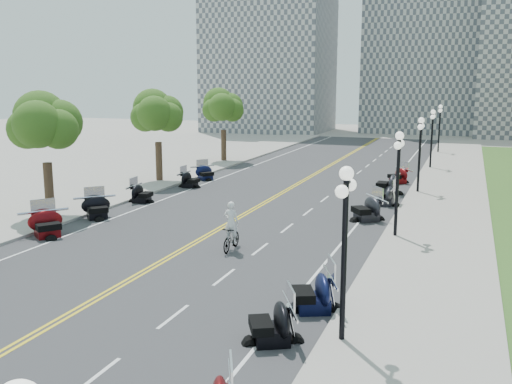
% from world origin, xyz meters
% --- Properties ---
extents(ground, '(160.00, 160.00, 0.00)m').
position_xyz_m(ground, '(0.00, 0.00, 0.00)').
color(ground, gray).
extents(road, '(16.00, 90.00, 0.01)m').
position_xyz_m(road, '(0.00, 10.00, 0.00)').
color(road, '#333335').
rests_on(road, ground).
extents(centerline_yellow_a, '(0.12, 90.00, 0.00)m').
position_xyz_m(centerline_yellow_a, '(-0.12, 10.00, 0.01)').
color(centerline_yellow_a, yellow).
rests_on(centerline_yellow_a, road).
extents(centerline_yellow_b, '(0.12, 90.00, 0.00)m').
position_xyz_m(centerline_yellow_b, '(0.12, 10.00, 0.01)').
color(centerline_yellow_b, yellow).
rests_on(centerline_yellow_b, road).
extents(edge_line_north, '(0.12, 90.00, 0.00)m').
position_xyz_m(edge_line_north, '(6.40, 10.00, 0.01)').
color(edge_line_north, white).
rests_on(edge_line_north, road).
extents(edge_line_south, '(0.12, 90.00, 0.00)m').
position_xyz_m(edge_line_south, '(-6.40, 10.00, 0.01)').
color(edge_line_south, white).
rests_on(edge_line_south, road).
extents(lane_dash_3, '(0.12, 2.00, 0.00)m').
position_xyz_m(lane_dash_3, '(3.20, -12.00, 0.01)').
color(lane_dash_3, white).
rests_on(lane_dash_3, road).
extents(lane_dash_4, '(0.12, 2.00, 0.00)m').
position_xyz_m(lane_dash_4, '(3.20, -8.00, 0.01)').
color(lane_dash_4, white).
rests_on(lane_dash_4, road).
extents(lane_dash_5, '(0.12, 2.00, 0.00)m').
position_xyz_m(lane_dash_5, '(3.20, -4.00, 0.01)').
color(lane_dash_5, white).
rests_on(lane_dash_5, road).
extents(lane_dash_6, '(0.12, 2.00, 0.00)m').
position_xyz_m(lane_dash_6, '(3.20, 0.00, 0.01)').
color(lane_dash_6, white).
rests_on(lane_dash_6, road).
extents(lane_dash_7, '(0.12, 2.00, 0.00)m').
position_xyz_m(lane_dash_7, '(3.20, 4.00, 0.01)').
color(lane_dash_7, white).
rests_on(lane_dash_7, road).
extents(lane_dash_8, '(0.12, 2.00, 0.00)m').
position_xyz_m(lane_dash_8, '(3.20, 8.00, 0.01)').
color(lane_dash_8, white).
rests_on(lane_dash_8, road).
extents(lane_dash_9, '(0.12, 2.00, 0.00)m').
position_xyz_m(lane_dash_9, '(3.20, 12.00, 0.01)').
color(lane_dash_9, white).
rests_on(lane_dash_9, road).
extents(lane_dash_10, '(0.12, 2.00, 0.00)m').
position_xyz_m(lane_dash_10, '(3.20, 16.00, 0.01)').
color(lane_dash_10, white).
rests_on(lane_dash_10, road).
extents(lane_dash_11, '(0.12, 2.00, 0.00)m').
position_xyz_m(lane_dash_11, '(3.20, 20.00, 0.01)').
color(lane_dash_11, white).
rests_on(lane_dash_11, road).
extents(lane_dash_12, '(0.12, 2.00, 0.00)m').
position_xyz_m(lane_dash_12, '(3.20, 24.00, 0.01)').
color(lane_dash_12, white).
rests_on(lane_dash_12, road).
extents(lane_dash_13, '(0.12, 2.00, 0.00)m').
position_xyz_m(lane_dash_13, '(3.20, 28.00, 0.01)').
color(lane_dash_13, white).
rests_on(lane_dash_13, road).
extents(lane_dash_14, '(0.12, 2.00, 0.00)m').
position_xyz_m(lane_dash_14, '(3.20, 32.00, 0.01)').
color(lane_dash_14, white).
rests_on(lane_dash_14, road).
extents(lane_dash_15, '(0.12, 2.00, 0.00)m').
position_xyz_m(lane_dash_15, '(3.20, 36.00, 0.01)').
color(lane_dash_15, white).
rests_on(lane_dash_15, road).
extents(lane_dash_16, '(0.12, 2.00, 0.00)m').
position_xyz_m(lane_dash_16, '(3.20, 40.00, 0.01)').
color(lane_dash_16, white).
rests_on(lane_dash_16, road).
extents(lane_dash_17, '(0.12, 2.00, 0.00)m').
position_xyz_m(lane_dash_17, '(3.20, 44.00, 0.01)').
color(lane_dash_17, white).
rests_on(lane_dash_17, road).
extents(lane_dash_18, '(0.12, 2.00, 0.00)m').
position_xyz_m(lane_dash_18, '(3.20, 48.00, 0.01)').
color(lane_dash_18, white).
rests_on(lane_dash_18, road).
extents(lane_dash_19, '(0.12, 2.00, 0.00)m').
position_xyz_m(lane_dash_19, '(3.20, 52.00, 0.01)').
color(lane_dash_19, white).
rests_on(lane_dash_19, road).
extents(sidewalk_north, '(5.00, 90.00, 0.15)m').
position_xyz_m(sidewalk_north, '(10.50, 10.00, 0.07)').
color(sidewalk_north, '#9E9991').
rests_on(sidewalk_north, ground).
extents(sidewalk_south, '(5.00, 90.00, 0.15)m').
position_xyz_m(sidewalk_south, '(-10.50, 10.00, 0.07)').
color(sidewalk_south, '#9E9991').
rests_on(sidewalk_south, ground).
extents(distant_block_a, '(18.00, 14.00, 26.00)m').
position_xyz_m(distant_block_a, '(-18.00, 62.00, 13.00)').
color(distant_block_a, gray).
rests_on(distant_block_a, ground).
extents(distant_block_b, '(16.00, 12.00, 30.00)m').
position_xyz_m(distant_block_b, '(4.00, 68.00, 15.00)').
color(distant_block_b, gray).
rests_on(distant_block_b, ground).
extents(street_lamp_1, '(0.50, 1.20, 4.90)m').
position_xyz_m(street_lamp_1, '(8.60, -8.00, 2.60)').
color(street_lamp_1, black).
rests_on(street_lamp_1, sidewalk_north).
extents(street_lamp_2, '(0.50, 1.20, 4.90)m').
position_xyz_m(street_lamp_2, '(8.60, 4.00, 2.60)').
color(street_lamp_2, black).
rests_on(street_lamp_2, sidewalk_north).
extents(street_lamp_3, '(0.50, 1.20, 4.90)m').
position_xyz_m(street_lamp_3, '(8.60, 16.00, 2.60)').
color(street_lamp_3, black).
rests_on(street_lamp_3, sidewalk_north).
extents(street_lamp_4, '(0.50, 1.20, 4.90)m').
position_xyz_m(street_lamp_4, '(8.60, 28.00, 2.60)').
color(street_lamp_4, black).
rests_on(street_lamp_4, sidewalk_north).
extents(street_lamp_5, '(0.50, 1.20, 4.90)m').
position_xyz_m(street_lamp_5, '(8.60, 40.00, 2.60)').
color(street_lamp_5, black).
rests_on(street_lamp_5, sidewalk_north).
extents(tree_2, '(4.80, 4.80, 9.20)m').
position_xyz_m(tree_2, '(-10.00, 2.00, 4.75)').
color(tree_2, '#235619').
rests_on(tree_2, sidewalk_south).
extents(tree_3, '(4.80, 4.80, 9.20)m').
position_xyz_m(tree_3, '(-10.00, 14.00, 4.75)').
color(tree_3, '#235619').
rests_on(tree_3, sidewalk_south).
extents(tree_4, '(4.80, 4.80, 9.20)m').
position_xyz_m(tree_4, '(-10.00, 26.00, 4.75)').
color(tree_4, '#235619').
rests_on(tree_4, sidewalk_south).
extents(motorcycle_n_3, '(2.58, 2.58, 1.34)m').
position_xyz_m(motorcycle_n_3, '(6.71, -8.64, 0.67)').
color(motorcycle_n_3, black).
rests_on(motorcycle_n_3, road).
extents(motorcycle_n_4, '(2.67, 2.67, 1.41)m').
position_xyz_m(motorcycle_n_4, '(7.22, -5.97, 0.71)').
color(motorcycle_n_4, black).
rests_on(motorcycle_n_4, road).
extents(motorcycle_n_7, '(2.97, 2.97, 1.49)m').
position_xyz_m(motorcycle_n_7, '(6.71, 7.04, 0.75)').
color(motorcycle_n_7, black).
rests_on(motorcycle_n_7, road).
extents(motorcycle_n_8, '(2.02, 2.02, 1.35)m').
position_xyz_m(motorcycle_n_8, '(7.05, 11.43, 0.68)').
color(motorcycle_n_8, black).
rests_on(motorcycle_n_8, road).
extents(motorcycle_n_9, '(2.25, 2.25, 1.54)m').
position_xyz_m(motorcycle_n_9, '(6.71, 15.20, 0.77)').
color(motorcycle_n_9, black).
rests_on(motorcycle_n_9, road).
extents(motorcycle_n_10, '(2.63, 2.63, 1.31)m').
position_xyz_m(motorcycle_n_10, '(6.86, 19.59, 0.65)').
color(motorcycle_n_10, '#590A0C').
rests_on(motorcycle_n_10, road).
extents(motorcycle_s_5, '(2.88, 2.88, 1.44)m').
position_xyz_m(motorcycle_s_5, '(-7.11, -1.65, 0.72)').
color(motorcycle_s_5, '#590A0C').
rests_on(motorcycle_s_5, road).
extents(motorcycle_s_6, '(2.78, 2.78, 1.37)m').
position_xyz_m(motorcycle_s_6, '(-7.18, 2.38, 0.69)').
color(motorcycle_s_6, black).
rests_on(motorcycle_s_6, road).
extents(motorcycle_s_7, '(1.96, 1.96, 1.27)m').
position_xyz_m(motorcycle_s_7, '(-7.21, 6.98, 0.63)').
color(motorcycle_s_7, black).
rests_on(motorcycle_s_7, road).
extents(motorcycle_s_8, '(1.78, 1.78, 1.25)m').
position_xyz_m(motorcycle_s_8, '(-6.78, 12.69, 0.62)').
color(motorcycle_s_8, black).
rests_on(motorcycle_s_8, road).
extents(motorcycle_s_9, '(2.49, 2.49, 1.25)m').
position_xyz_m(motorcycle_s_9, '(-7.15, 15.99, 0.62)').
color(motorcycle_s_9, black).
rests_on(motorcycle_s_9, road).
extents(bicycle, '(0.58, 1.87, 1.11)m').
position_xyz_m(bicycle, '(2.07, -0.62, 0.56)').
color(bicycle, '#A51414').
rests_on(bicycle, road).
extents(cyclist_rider, '(0.68, 0.45, 1.87)m').
position_xyz_m(cyclist_rider, '(2.07, -0.62, 2.05)').
color(cyclist_rider, silver).
rests_on(cyclist_rider, bicycle).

